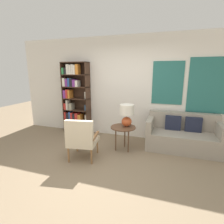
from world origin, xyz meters
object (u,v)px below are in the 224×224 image
Objects in this scene: bookshelf at (75,100)px; side_table at (123,129)px; table_lamp at (127,114)px; armchair at (81,138)px; couch at (182,135)px.

bookshelf is 3.59× the size of side_table.
table_lamp is (0.06, 0.06, 0.35)m from side_table.
couch is at bearing 32.31° from armchair.
bookshelf is 4.05× the size of table_lamp.
bookshelf is 3.04m from couch.
armchair is at bearing -56.31° from bookshelf.
armchair is (0.99, -1.48, -0.48)m from bookshelf.
couch is 3.19× the size of table_lamp.
table_lamp is (-1.24, -0.47, 0.54)m from couch.
couch is at bearing 22.05° from side_table.
couch reaches higher than side_table.
bookshelf is 1.89m from side_table.
bookshelf is 2.32× the size of armchair.
table_lamp is at bearing 43.86° from side_table.
armchair is at bearing -133.33° from table_lamp.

